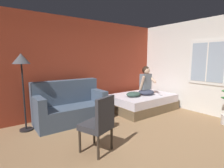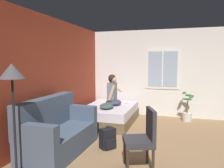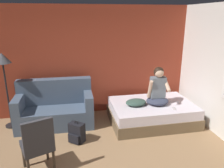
# 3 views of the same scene
# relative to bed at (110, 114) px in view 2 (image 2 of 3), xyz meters

# --- Properties ---
(ground_plane) EXTENTS (40.00, 40.00, 0.00)m
(ground_plane) POSITION_rel_bed_xyz_m (-1.88, -1.76, -0.24)
(ground_plane) COLOR #93704C
(wall_back_accent) EXTENTS (11.05, 0.16, 2.70)m
(wall_back_accent) POSITION_rel_bed_xyz_m (-1.88, 0.96, 1.11)
(wall_back_accent) COLOR #993823
(wall_back_accent) RESTS_ON ground
(wall_side_with_window) EXTENTS (0.19, 6.67, 2.70)m
(wall_side_with_window) POSITION_rel_bed_xyz_m (1.22, -1.75, 1.12)
(wall_side_with_window) COLOR silver
(wall_side_with_window) RESTS_ON ground
(bed) EXTENTS (1.95, 1.34, 0.48)m
(bed) POSITION_rel_bed_xyz_m (0.00, 0.00, 0.00)
(bed) COLOR brown
(bed) RESTS_ON ground
(couch) EXTENTS (1.72, 0.85, 1.04)m
(couch) POSITION_rel_bed_xyz_m (-2.24, 0.34, 0.16)
(couch) COLOR #47566B
(couch) RESTS_ON ground
(side_chair) EXTENTS (0.59, 0.59, 0.98)m
(side_chair) POSITION_rel_bed_xyz_m (-2.42, -1.32, 0.30)
(side_chair) COLOR #382D23
(side_chair) RESTS_ON ground
(person_seated) EXTENTS (0.53, 0.46, 0.88)m
(person_seated) POSITION_rel_bed_xyz_m (0.09, -0.06, 0.60)
(person_seated) COLOR #383D51
(person_seated) RESTS_ON bed
(backpack) EXTENTS (0.35, 0.35, 0.46)m
(backpack) POSITION_rel_bed_xyz_m (-1.80, -0.53, -0.04)
(backpack) COLOR black
(backpack) RESTS_ON ground
(throw_pillow) EXTENTS (0.52, 0.41, 0.14)m
(throw_pillow) POSITION_rel_bed_xyz_m (-0.42, -0.04, 0.31)
(throw_pillow) COLOR #385147
(throw_pillow) RESTS_ON bed
(cell_phone) EXTENTS (0.10, 0.16, 0.01)m
(cell_phone) POSITION_rel_bed_xyz_m (0.36, -0.41, 0.25)
(cell_phone) COLOR #B7B7BC
(cell_phone) RESTS_ON bed
(floor_lamp) EXTENTS (0.36, 0.36, 1.70)m
(floor_lamp) POSITION_rel_bed_xyz_m (-3.24, 0.43, 1.19)
(floor_lamp) COLOR black
(floor_lamp) RESTS_ON ground
(potted_plant) EXTENTS (0.39, 0.37, 0.85)m
(potted_plant) POSITION_rel_bed_xyz_m (0.75, -2.11, 0.07)
(potted_plant) COLOR silver
(potted_plant) RESTS_ON ground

